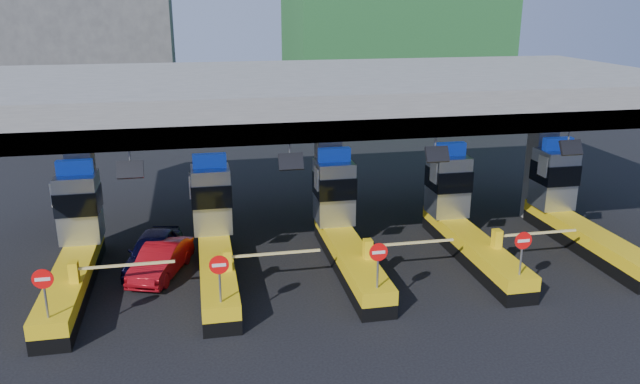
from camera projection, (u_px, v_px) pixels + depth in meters
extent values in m
plane|color=black|center=(344.00, 260.00, 24.72)|extent=(120.00, 120.00, 0.00)
cube|color=slate|center=(328.00, 92.00, 25.68)|extent=(28.00, 12.00, 1.50)
cube|color=#4C4C49|center=(365.00, 128.00, 20.46)|extent=(28.00, 0.60, 0.70)
cube|color=slate|center=(83.00, 187.00, 24.83)|extent=(1.00, 1.00, 5.50)
cube|color=slate|center=(328.00, 174.00, 26.72)|extent=(1.00, 1.00, 5.50)
cube|color=slate|center=(541.00, 162.00, 28.61)|extent=(1.00, 1.00, 5.50)
cylinder|color=slate|center=(130.00, 157.00, 19.22)|extent=(0.06, 0.06, 0.50)
cube|color=black|center=(130.00, 170.00, 19.14)|extent=(0.80, 0.38, 0.54)
cylinder|color=slate|center=(290.00, 150.00, 20.17)|extent=(0.06, 0.06, 0.50)
cube|color=black|center=(291.00, 162.00, 20.08)|extent=(0.80, 0.38, 0.54)
cylinder|color=slate|center=(436.00, 143.00, 21.11)|extent=(0.06, 0.06, 0.50)
cube|color=black|center=(437.00, 154.00, 21.03)|extent=(0.80, 0.38, 0.54)
cylinder|color=slate|center=(569.00, 137.00, 22.06)|extent=(0.06, 0.06, 0.50)
cube|color=black|center=(571.00, 148.00, 21.98)|extent=(0.80, 0.38, 0.54)
cube|color=black|center=(73.00, 288.00, 21.82)|extent=(1.20, 8.00, 0.50)
cube|color=#E5B70C|center=(71.00, 274.00, 21.67)|extent=(1.20, 8.00, 0.50)
cube|color=#9EA3A8|center=(79.00, 207.00, 23.84)|extent=(1.50, 1.50, 2.60)
cube|color=black|center=(78.00, 200.00, 23.73)|extent=(1.56, 1.56, 0.90)
cube|color=#0C2DBF|center=(74.00, 167.00, 23.37)|extent=(1.30, 0.35, 0.55)
cube|color=white|center=(53.00, 193.00, 23.20)|extent=(0.06, 0.70, 0.90)
cylinder|color=slate|center=(46.00, 297.00, 18.04)|extent=(0.07, 0.07, 1.30)
cylinder|color=red|center=(43.00, 279.00, 17.83)|extent=(0.60, 0.04, 0.60)
cube|color=white|center=(42.00, 279.00, 17.81)|extent=(0.42, 0.02, 0.10)
cube|color=#E5B70C|center=(74.00, 272.00, 20.44)|extent=(0.30, 0.35, 0.70)
cube|color=white|center=(126.00, 265.00, 20.72)|extent=(3.20, 0.08, 0.08)
cube|color=black|center=(217.00, 276.00, 22.77)|extent=(1.20, 8.00, 0.50)
cube|color=#E5B70C|center=(216.00, 263.00, 22.62)|extent=(1.20, 8.00, 0.50)
cube|color=#9EA3A8|center=(212.00, 199.00, 24.78)|extent=(1.50, 1.50, 2.60)
cube|color=black|center=(211.00, 192.00, 24.67)|extent=(1.56, 1.56, 0.90)
cube|color=#0C2DBF|center=(209.00, 161.00, 24.31)|extent=(1.30, 0.35, 0.55)
cube|color=white|center=(190.00, 186.00, 24.14)|extent=(0.06, 0.70, 0.90)
cylinder|color=slate|center=(220.00, 283.00, 18.98)|extent=(0.07, 0.07, 1.30)
cylinder|color=red|center=(219.00, 265.00, 18.78)|extent=(0.60, 0.04, 0.60)
cube|color=white|center=(219.00, 265.00, 18.75)|extent=(0.42, 0.02, 0.10)
cube|color=#E5B70C|center=(227.00, 260.00, 21.38)|extent=(0.30, 0.35, 0.70)
cube|color=white|center=(275.00, 253.00, 21.67)|extent=(3.20, 0.08, 0.08)
cube|color=black|center=(350.00, 265.00, 23.71)|extent=(1.20, 8.00, 0.50)
cube|color=#E5B70C|center=(350.00, 252.00, 23.56)|extent=(1.20, 8.00, 0.50)
cube|color=#9EA3A8|center=(334.00, 192.00, 25.73)|extent=(1.50, 1.50, 2.60)
cube|color=black|center=(334.00, 185.00, 25.62)|extent=(1.56, 1.56, 0.90)
cube|color=#0C2DBF|center=(334.00, 155.00, 25.26)|extent=(1.30, 0.35, 0.55)
cube|color=white|center=(316.00, 179.00, 25.09)|extent=(0.06, 0.70, 0.90)
cylinder|color=slate|center=(378.00, 269.00, 19.93)|extent=(0.07, 0.07, 1.30)
cylinder|color=red|center=(378.00, 252.00, 19.72)|extent=(0.60, 0.04, 0.60)
cube|color=white|center=(379.00, 252.00, 19.70)|extent=(0.42, 0.02, 0.10)
cube|color=#E5B70C|center=(368.00, 249.00, 22.33)|extent=(0.30, 0.35, 0.70)
cube|color=white|center=(412.00, 243.00, 22.61)|extent=(3.20, 0.08, 0.08)
cube|color=black|center=(472.00, 254.00, 24.66)|extent=(1.20, 8.00, 0.50)
cube|color=#E5B70C|center=(473.00, 243.00, 24.51)|extent=(1.20, 8.00, 0.50)
cube|color=#9EA3A8|center=(448.00, 185.00, 26.67)|extent=(1.50, 1.50, 2.60)
cube|color=black|center=(448.00, 178.00, 26.57)|extent=(1.56, 1.56, 0.90)
cube|color=#0C2DBF|center=(450.00, 149.00, 26.20)|extent=(1.30, 0.35, 0.55)
cube|color=white|center=(434.00, 172.00, 26.03)|extent=(0.06, 0.70, 0.90)
cylinder|color=slate|center=(521.00, 257.00, 20.87)|extent=(0.07, 0.07, 1.30)
cylinder|color=red|center=(523.00, 241.00, 20.67)|extent=(0.60, 0.04, 0.60)
cube|color=white|center=(524.00, 241.00, 20.64)|extent=(0.42, 0.02, 0.10)
cube|color=#E5B70C|center=(497.00, 239.00, 23.28)|extent=(0.30, 0.35, 0.70)
cube|color=white|center=(537.00, 233.00, 23.56)|extent=(3.20, 0.08, 0.08)
cube|color=black|center=(586.00, 245.00, 25.60)|extent=(1.20, 8.00, 0.50)
cube|color=#E5B70C|center=(587.00, 234.00, 25.46)|extent=(1.20, 8.00, 0.50)
cube|color=#9EA3A8|center=(554.00, 179.00, 27.62)|extent=(1.50, 1.50, 2.60)
cube|color=black|center=(555.00, 172.00, 27.51)|extent=(1.56, 1.56, 0.90)
cube|color=#0C2DBF|center=(558.00, 144.00, 27.15)|extent=(1.30, 0.35, 0.55)
cube|color=white|center=(543.00, 166.00, 26.98)|extent=(0.06, 0.70, 0.90)
cube|color=#E5B70C|center=(616.00, 229.00, 24.22)|extent=(0.30, 0.35, 0.70)
cube|color=#4C4C49|center=(87.00, 10.00, 53.11)|extent=(14.00, 10.00, 18.00)
imported|color=black|center=(154.00, 251.00, 23.86)|extent=(2.43, 4.29, 1.38)
imported|color=maroon|center=(161.00, 260.00, 23.24)|extent=(2.47, 3.91, 1.22)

